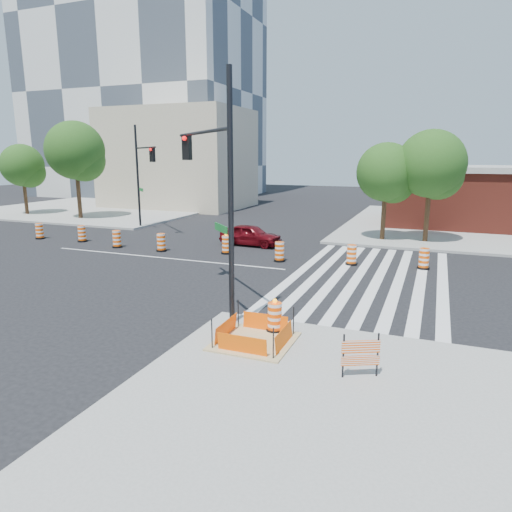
{
  "coord_description": "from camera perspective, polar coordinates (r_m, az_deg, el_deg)",
  "views": [
    {
      "loc": [
        13.6,
        -20.44,
        5.46
      ],
      "look_at": [
        6.89,
        -3.55,
        1.4
      ],
      "focal_mm": 32.0,
      "sensor_mm": 36.0,
      "label": 1
    }
  ],
  "objects": [
    {
      "name": "median_drum_7",
      "position": [
        23.56,
        20.24,
        -0.4
      ],
      "size": [
        0.6,
        0.6,
        1.02
      ],
      "color": "black",
      "rests_on": "ground"
    },
    {
      "name": "median_drum_5",
      "position": [
        23.74,
        2.96,
        0.46
      ],
      "size": [
        0.6,
        0.6,
        1.02
      ],
      "color": "black",
      "rests_on": "ground"
    },
    {
      "name": "pit_drum",
      "position": [
        14.01,
        2.35,
        -7.76
      ],
      "size": [
        0.54,
        0.54,
        1.06
      ],
      "color": "black",
      "rests_on": "ground"
    },
    {
      "name": "tree_north_a",
      "position": [
        46.6,
        -27.11,
        9.79
      ],
      "size": [
        3.75,
        3.75,
        6.38
      ],
      "color": "#382314",
      "rests_on": "ground"
    },
    {
      "name": "median_drum_6",
      "position": [
        23.46,
        11.86,
        0.06
      ],
      "size": [
        0.6,
        0.6,
        1.02
      ],
      "color": "black",
      "rests_on": "ground"
    },
    {
      "name": "median_drum_3",
      "position": [
        26.77,
        -11.76,
        1.6
      ],
      "size": [
        0.6,
        0.6,
        1.02
      ],
      "color": "black",
      "rests_on": "ground"
    },
    {
      "name": "tower_nw",
      "position": [
        68.32,
        -14.08,
        26.68
      ],
      "size": [
        28.0,
        18.0,
        45.0
      ],
      "primitive_type": "cube",
      "color": "silver",
      "rests_on": "ground"
    },
    {
      "name": "red_coupe",
      "position": [
        27.86,
        -0.68,
        2.64
      ],
      "size": [
        3.87,
        1.71,
        1.3
      ],
      "primitive_type": "imported",
      "rotation": [
        0.0,
        0.0,
        1.52
      ],
      "color": "#54070D",
      "rests_on": "ground"
    },
    {
      "name": "signal_pole_nw",
      "position": [
        34.06,
        -14.07,
        10.71
      ],
      "size": [
        4.27,
        3.84,
        7.43
      ],
      "rotation": [
        0.0,
        0.0,
        -0.73
      ],
      "color": "black",
      "rests_on": "ground"
    },
    {
      "name": "ground",
      "position": [
        25.15,
        -11.68,
        -0.22
      ],
      "size": [
        120.0,
        120.0,
        0.0
      ],
      "primitive_type": "plane",
      "color": "black",
      "rests_on": "ground"
    },
    {
      "name": "median_drum_0",
      "position": [
        33.32,
        -25.42,
        2.77
      ],
      "size": [
        0.6,
        0.6,
        1.02
      ],
      "color": "black",
      "rests_on": "ground"
    },
    {
      "name": "lane_centerline",
      "position": [
        25.14,
        -11.68,
        -0.2
      ],
      "size": [
        14.0,
        0.12,
        0.01
      ],
      "primitive_type": "cube",
      "color": "silver",
      "rests_on": "ground"
    },
    {
      "name": "sidewalk_ne",
      "position": [
        39.06,
        27.95,
        3.19
      ],
      "size": [
        22.0,
        22.0,
        0.15
      ],
      "primitive_type": "cube",
      "color": "gray",
      "rests_on": "ground"
    },
    {
      "name": "crosswalk_east",
      "position": [
        21.32,
        13.81,
        -2.61
      ],
      "size": [
        6.75,
        13.5,
        0.01
      ],
      "color": "silver",
      "rests_on": "ground"
    },
    {
      "name": "excavation_pit",
      "position": [
        13.39,
        -0.22,
        -10.43
      ],
      "size": [
        2.2,
        2.2,
        0.9
      ],
      "color": "tan",
      "rests_on": "ground"
    },
    {
      "name": "beige_midrise",
      "position": [
        49.56,
        -9.64,
        11.88
      ],
      "size": [
        14.0,
        10.0,
        10.0
      ],
      "primitive_type": "cube",
      "color": "#B6A88B",
      "rests_on": "ground"
    },
    {
      "name": "median_drum_1",
      "position": [
        31.15,
        -20.93,
        2.55
      ],
      "size": [
        0.6,
        0.6,
        1.02
      ],
      "color": "black",
      "rests_on": "ground"
    },
    {
      "name": "tree_north_b",
      "position": [
        41.65,
        -21.56,
        11.79
      ],
      "size": [
        4.82,
        4.82,
        8.19
      ],
      "color": "#382314",
      "rests_on": "ground"
    },
    {
      "name": "sidewalk_nw",
      "position": [
        50.05,
        -17.75,
        5.81
      ],
      "size": [
        22.0,
        22.0,
        0.15
      ],
      "primitive_type": "cube",
      "color": "gray",
      "rests_on": "ground"
    },
    {
      "name": "brick_storefront",
      "position": [
        38.82,
        28.29,
        6.45
      ],
      "size": [
        16.5,
        8.5,
        4.6
      ],
      "color": "maroon",
      "rests_on": "ground"
    },
    {
      "name": "median_drum_2",
      "position": [
        28.52,
        -17.0,
        1.98
      ],
      "size": [
        0.6,
        0.6,
        1.02
      ],
      "color": "black",
      "rests_on": "ground"
    },
    {
      "name": "barricade",
      "position": [
        11.54,
        12.94,
        -11.76
      ],
      "size": [
        0.87,
        0.46,
        1.12
      ],
      "rotation": [
        0.0,
        0.0,
        0.46
      ],
      "color": "#FF5405",
      "rests_on": "ground"
    },
    {
      "name": "signal_pole_se",
      "position": [
        15.53,
        -5.32,
        10.12
      ],
      "size": [
        4.27,
        4.29,
        7.83
      ],
      "rotation": [
        0.0,
        0.0,
        2.35
      ],
      "color": "black",
      "rests_on": "ground"
    },
    {
      "name": "median_drum_4",
      "position": [
        25.6,
        -3.74,
        1.37
      ],
      "size": [
        0.6,
        0.6,
        1.18
      ],
      "color": "black",
      "rests_on": "ground"
    },
    {
      "name": "tree_north_d",
      "position": [
        30.04,
        21.1,
        10.26
      ],
      "size": [
        4.09,
        4.09,
        6.96
      ],
      "color": "#382314",
      "rests_on": "ground"
    },
    {
      "name": "tree_north_c",
      "position": [
        29.96,
        16.02,
        9.64
      ],
      "size": [
        3.65,
        3.65,
        6.21
      ],
      "color": "#382314",
      "rests_on": "ground"
    }
  ]
}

